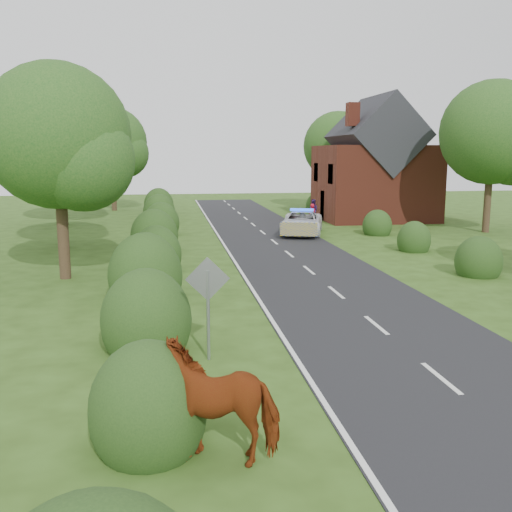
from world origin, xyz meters
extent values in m
plane|color=#2C4515|center=(0.00, 0.00, 0.00)|extent=(120.00, 120.00, 0.00)
cube|color=black|center=(0.00, 15.00, 0.01)|extent=(6.00, 70.00, 0.02)
cube|color=white|center=(0.00, 0.00, 0.03)|extent=(0.12, 1.80, 0.01)
cube|color=white|center=(0.00, 4.00, 0.03)|extent=(0.12, 1.80, 0.01)
cube|color=white|center=(0.00, 8.00, 0.03)|extent=(0.12, 1.80, 0.01)
cube|color=white|center=(0.00, 12.00, 0.03)|extent=(0.12, 1.80, 0.01)
cube|color=white|center=(0.00, 16.00, 0.03)|extent=(0.12, 1.80, 0.01)
cube|color=white|center=(0.00, 20.00, 0.03)|extent=(0.12, 1.80, 0.01)
cube|color=white|center=(0.00, 24.00, 0.03)|extent=(0.12, 1.80, 0.01)
cube|color=white|center=(0.00, 28.00, 0.03)|extent=(0.12, 1.80, 0.01)
cube|color=white|center=(0.00, 32.00, 0.03)|extent=(0.12, 1.80, 0.01)
cube|color=white|center=(0.00, 36.00, 0.03)|extent=(0.12, 1.80, 0.01)
cube|color=white|center=(0.00, 40.00, 0.03)|extent=(0.12, 1.80, 0.01)
cube|color=white|center=(0.00, 44.00, 0.03)|extent=(0.12, 1.80, 0.01)
cube|color=white|center=(0.00, 48.00, 0.03)|extent=(0.12, 1.80, 0.01)
cube|color=white|center=(-2.90, 15.00, 0.03)|extent=(0.12, 70.00, 0.01)
ellipsoid|color=#203D16|center=(-6.30, -2.00, 0.66)|extent=(2.00, 2.10, 2.40)
ellipsoid|color=#203D16|center=(-6.50, 3.00, 0.74)|extent=(2.30, 2.41, 2.70)
ellipsoid|color=#203D16|center=(-6.70, 8.00, 0.83)|extent=(2.50, 2.62, 3.00)
ellipsoid|color=#203D16|center=(-6.40, 13.00, 0.69)|extent=(2.10, 2.20, 2.50)
ellipsoid|color=#203D16|center=(-6.60, 18.00, 0.77)|extent=(2.40, 2.52, 2.80)
ellipsoid|color=#203D16|center=(-6.30, 24.00, 0.72)|extent=(2.20, 2.31, 2.60)
ellipsoid|color=#203D16|center=(-6.50, 30.00, 0.74)|extent=(2.30, 2.41, 2.70)
ellipsoid|color=#203D16|center=(-6.60, 36.00, 0.77)|extent=(2.40, 2.52, 2.80)
ellipsoid|color=#203D16|center=(6.60, 10.00, 0.58)|extent=(1.90, 2.00, 2.10)
ellipsoid|color=#203D16|center=(6.50, 16.00, 0.55)|extent=(1.70, 1.78, 2.00)
ellipsoid|color=#203D16|center=(6.80, 22.00, 0.55)|extent=(1.80, 1.89, 2.00)
ellipsoid|color=#203D16|center=(6.60, 36.00, 0.55)|extent=(1.70, 1.78, 2.00)
cylinder|color=#332316|center=(-10.00, 12.00, 1.98)|extent=(0.44, 0.44, 3.96)
sphere|color=#164417|center=(-10.00, 12.00, 5.58)|extent=(5.60, 5.60, 5.60)
sphere|color=#456523|center=(-9.02, 11.44, 4.68)|extent=(3.92, 3.92, 3.92)
cylinder|color=#332316|center=(-11.50, 20.00, 1.87)|extent=(0.44, 0.44, 3.74)
sphere|color=#164417|center=(-11.50, 20.00, 5.27)|extent=(5.60, 5.60, 5.60)
sphere|color=#456523|center=(-10.52, 19.44, 4.42)|extent=(3.92, 3.92, 3.92)
cylinder|color=#332316|center=(-13.00, 30.00, 2.42)|extent=(0.44, 0.44, 4.84)
sphere|color=#164417|center=(-13.00, 30.00, 6.82)|extent=(6.80, 6.80, 6.80)
sphere|color=#456523|center=(-11.81, 29.32, 5.72)|extent=(4.76, 4.76, 4.76)
cylinder|color=#332316|center=(-10.50, 40.00, 2.09)|extent=(0.44, 0.44, 4.18)
sphere|color=#164417|center=(-10.50, 40.00, 5.89)|extent=(6.00, 6.00, 6.00)
sphere|color=#456523|center=(-9.45, 39.40, 4.94)|extent=(4.20, 4.20, 4.20)
cylinder|color=#332316|center=(14.00, 22.00, 2.20)|extent=(0.44, 0.44, 4.40)
sphere|color=#164417|center=(14.00, 22.00, 6.20)|extent=(6.40, 6.40, 6.40)
cylinder|color=#332316|center=(9.00, 38.00, 1.98)|extent=(0.44, 0.44, 3.96)
sphere|color=#164417|center=(9.00, 38.00, 5.58)|extent=(6.00, 6.00, 6.00)
sphere|color=#456523|center=(10.05, 37.40, 4.68)|extent=(4.20, 4.20, 4.20)
cylinder|color=gray|center=(-5.00, 2.00, 1.10)|extent=(0.08, 0.08, 2.20)
cube|color=gray|center=(-5.00, 2.00, 2.00)|extent=(1.06, 0.04, 1.06)
cube|color=maroon|center=(9.50, 30.00, 2.75)|extent=(8.00, 7.00, 5.50)
cube|color=black|center=(9.50, 30.00, 6.20)|extent=(5.94, 7.40, 5.94)
cube|color=maroon|center=(7.00, 28.00, 7.60)|extent=(0.80, 0.80, 1.60)
imported|color=maroon|center=(-5.10, -2.37, 0.81)|extent=(2.47, 1.58, 1.63)
imported|color=silver|center=(2.27, 22.94, 0.72)|extent=(3.79, 5.63, 1.43)
cube|color=yellow|center=(1.51, 20.45, 0.65)|extent=(2.07, 0.68, 0.79)
cube|color=blue|center=(2.27, 22.94, 1.51)|extent=(1.45, 0.69, 0.14)
imported|color=#B60F22|center=(3.79, 26.37, 0.79)|extent=(0.65, 0.52, 1.57)
imported|color=#371C5A|center=(4.59, 29.21, 0.82)|extent=(0.97, 0.88, 1.63)
camera|label=1|loc=(-5.89, -11.17, 4.92)|focal=40.00mm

